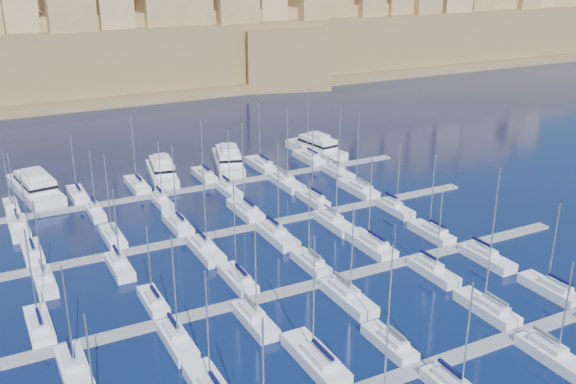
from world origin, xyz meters
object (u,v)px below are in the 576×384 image
motor_yacht_d (317,147)px  motor_yacht_b (162,171)px  sailboat_2 (316,359)px  sailboat_4 (487,308)px  motor_yacht_a (35,187)px  motor_yacht_c (228,160)px

motor_yacht_d → motor_yacht_b: bearing=-179.2°
sailboat_2 → motor_yacht_b: size_ratio=0.95×
sailboat_4 → sailboat_2: bearing=178.6°
sailboat_4 → motor_yacht_a: size_ratio=0.78×
motor_yacht_a → motor_yacht_b: same height
motor_yacht_a → motor_yacht_c: same height
sailboat_4 → motor_yacht_d: 71.78m
sailboat_2 → motor_yacht_c: (18.59, 69.79, 0.96)m
motor_yacht_c → motor_yacht_d: (21.55, -0.33, 0.00)m
motor_yacht_b → motor_yacht_c: size_ratio=0.89×
motor_yacht_b → motor_yacht_c: (14.77, 0.85, 0.00)m
motor_yacht_a → motor_yacht_c: bearing=-1.4°
motor_yacht_d → motor_yacht_a: bearing=178.8°
sailboat_2 → motor_yacht_a: (-20.11, 70.77, 0.96)m
sailboat_2 → motor_yacht_b: (3.82, 68.94, 0.96)m
motor_yacht_a → motor_yacht_b: bearing=-4.4°
sailboat_4 → motor_yacht_a: sailboat_4 is taller
sailboat_2 → sailboat_4: 24.55m
sailboat_4 → motor_yacht_a: (-44.66, 71.37, 0.96)m
motor_yacht_b → motor_yacht_d: same height
motor_yacht_c → sailboat_2: bearing=-104.9°
sailboat_4 → motor_yacht_b: sailboat_4 is taller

